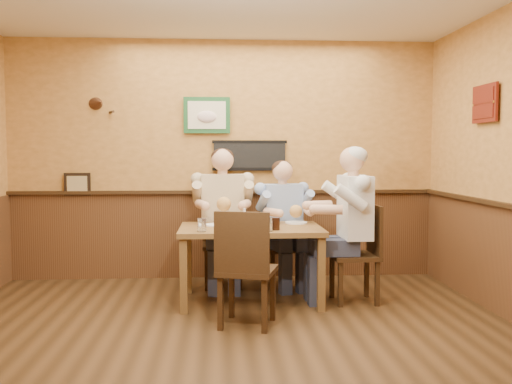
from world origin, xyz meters
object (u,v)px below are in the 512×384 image
chair_near_side (247,268)px  pepper_shaker (227,223)px  diner_blue_polo (282,230)px  chair_back_right (282,247)px  water_glass_left (202,225)px  diner_white_elder (355,233)px  hot_sauce_bottle (244,219)px  salt_shaker (228,222)px  diner_tan_shirt (223,225)px  cola_tumbler (275,224)px  dining_table (251,236)px  water_glass_mid (268,224)px  chair_right_end (354,253)px  chair_back_left (223,243)px

chair_near_side → pepper_shaker: bearing=-62.5°
chair_near_side → diner_blue_polo: size_ratio=0.80×
chair_back_right → water_glass_left: chair_back_right is taller
diner_white_elder → hot_sauce_bottle: bearing=-90.5°
chair_near_side → water_glass_left: bearing=-33.4°
salt_shaker → diner_tan_shirt: bearing=94.4°
cola_tumbler → water_glass_left: bearing=-173.2°
chair_back_right → pepper_shaker: bearing=-147.4°
dining_table → diner_white_elder: (1.03, -0.08, 0.03)m
chair_back_right → diner_white_elder: size_ratio=0.63×
diner_white_elder → water_glass_left: bearing=-82.4°
water_glass_left → diner_white_elder: bearing=9.1°
pepper_shaker → water_glass_mid: bearing=-40.3°
chair_right_end → hot_sauce_bottle: size_ratio=5.51×
dining_table → chair_back_left: size_ratio=1.46×
salt_shaker → diner_white_elder: bearing=-5.4°
cola_tumbler → diner_tan_shirt: bearing=118.9°
diner_blue_polo → pepper_shaker: size_ratio=15.37×
chair_near_side → chair_back_right: bearing=-91.9°
water_glass_left → water_glass_mid: water_glass_mid is taller
diner_tan_shirt → pepper_shaker: 0.67m
chair_right_end → diner_blue_polo: 0.98m
diner_tan_shirt → water_glass_left: (-0.20, -0.98, 0.13)m
hot_sauce_bottle → salt_shaker: size_ratio=1.77×
hot_sauce_bottle → pepper_shaker: 0.20m
water_glass_mid → chair_near_side: bearing=-115.3°
chair_right_end → diner_blue_polo: size_ratio=0.77×
chair_right_end → water_glass_mid: bearing=-75.9°
cola_tumbler → salt_shaker: size_ratio=1.21×
diner_tan_shirt → salt_shaker: bearing=-86.8°
chair_back_left → chair_near_side: 1.45m
chair_near_side → diner_blue_polo: 1.50m
diner_blue_polo → diner_tan_shirt: bearing=165.2°
chair_back_left → diner_white_elder: bearing=-30.7°
water_glass_left → chair_back_left: bearing=78.4°
chair_right_end → water_glass_mid: chair_right_end is taller
chair_right_end → diner_blue_polo: bearing=-139.8°
diner_tan_shirt → salt_shaker: 0.63m
chair_near_side → diner_blue_polo: diner_blue_polo is taller
chair_back_right → diner_blue_polo: 0.19m
dining_table → chair_near_side: size_ratio=1.39×
cola_tumbler → hot_sauce_bottle: hot_sauce_bottle is taller
chair_right_end → water_glass_mid: (-0.88, -0.25, 0.33)m
cola_tumbler → pepper_shaker: size_ratio=1.48×
dining_table → water_glass_left: size_ratio=11.25×
water_glass_left → water_glass_mid: 0.62m
water_glass_left → cola_tumbler: water_glass_left is taller
diner_white_elder → pepper_shaker: diner_white_elder is taller
salt_shaker → chair_right_end: bearing=-5.4°
diner_blue_polo → water_glass_mid: size_ratio=9.49×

